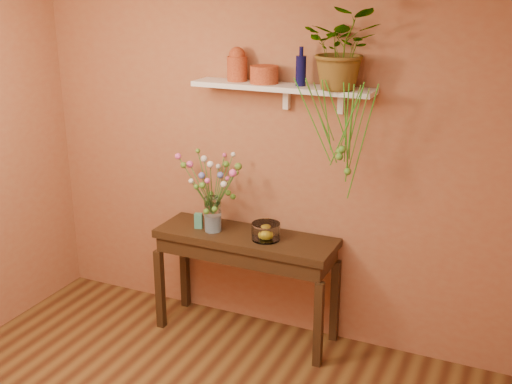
# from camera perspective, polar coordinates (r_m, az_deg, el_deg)

# --- Properties ---
(room) EXTENTS (4.04, 4.04, 2.70)m
(room) POSITION_cam_1_polar(r_m,az_deg,el_deg) (3.02, -12.28, -6.75)
(room) COLOR brown
(room) RESTS_ON ground
(sideboard) EXTENTS (1.36, 0.44, 0.83)m
(sideboard) POSITION_cam_1_polar(r_m,az_deg,el_deg) (4.75, -0.94, -5.19)
(sideboard) COLOR #312011
(sideboard) RESTS_ON ground
(wall_shelf) EXTENTS (1.30, 0.24, 0.19)m
(wall_shelf) POSITION_cam_1_polar(r_m,az_deg,el_deg) (4.41, 2.49, 9.36)
(wall_shelf) COLOR white
(wall_shelf) RESTS_ON room
(terracotta_jug) EXTENTS (0.17, 0.17, 0.24)m
(terracotta_jug) POSITION_cam_1_polar(r_m,az_deg,el_deg) (4.55, -1.71, 11.40)
(terracotta_jug) COLOR #B75428
(terracotta_jug) RESTS_ON wall_shelf
(terracotta_pot) EXTENTS (0.20, 0.20, 0.12)m
(terracotta_pot) POSITION_cam_1_polar(r_m,az_deg,el_deg) (4.45, 0.75, 10.54)
(terracotta_pot) COLOR #B75428
(terracotta_pot) RESTS_ON wall_shelf
(blue_bottle) EXTENTS (0.09, 0.09, 0.26)m
(blue_bottle) POSITION_cam_1_polar(r_m,az_deg,el_deg) (4.35, 4.07, 10.92)
(blue_bottle) COLOR #0A0A37
(blue_bottle) RESTS_ON wall_shelf
(spider_plant) EXTENTS (0.55, 0.50, 0.53)m
(spider_plant) POSITION_cam_1_polar(r_m,az_deg,el_deg) (4.20, 7.84, 12.71)
(spider_plant) COLOR #487D25
(spider_plant) RESTS_ON wall_shelf
(plant_fronds) EXTENTS (0.57, 0.32, 0.80)m
(plant_fronds) POSITION_cam_1_polar(r_m,az_deg,el_deg) (4.12, 7.75, 4.66)
(plant_fronds) COLOR #487D25
(plant_fronds) RESTS_ON wall_shelf
(glass_vase) EXTENTS (0.13, 0.13, 0.26)m
(glass_vase) POSITION_cam_1_polar(r_m,az_deg,el_deg) (4.74, -3.91, -2.25)
(glass_vase) COLOR white
(glass_vase) RESTS_ON sideboard
(bouquet) EXTENTS (0.54, 0.47, 0.51)m
(bouquet) POSITION_cam_1_polar(r_m,az_deg,el_deg) (4.64, -3.97, 1.28)
(bouquet) COLOR #386B28
(bouquet) RESTS_ON glass_vase
(glass_bowl) EXTENTS (0.21, 0.21, 0.12)m
(glass_bowl) POSITION_cam_1_polar(r_m,az_deg,el_deg) (4.59, 0.89, -3.63)
(glass_bowl) COLOR white
(glass_bowl) RESTS_ON sideboard
(lemon) EXTENTS (0.07, 0.07, 0.07)m
(lemon) POSITION_cam_1_polar(r_m,az_deg,el_deg) (4.60, 0.89, -3.78)
(lemon) COLOR yellow
(lemon) RESTS_ON glass_bowl
(carton) EXTENTS (0.07, 0.06, 0.12)m
(carton) POSITION_cam_1_polar(r_m,az_deg,el_deg) (4.82, -5.21, -2.60)
(carton) COLOR #306A80
(carton) RESTS_ON sideboard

